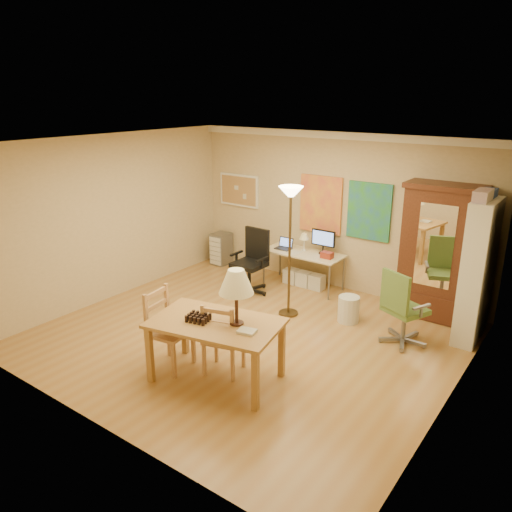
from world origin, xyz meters
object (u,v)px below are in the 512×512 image
Objects in this scene: dining_table at (223,311)px; bookshelf at (477,272)px; computer_desk at (305,266)px; office_chair_black at (251,276)px; office_chair_green at (402,324)px; armoire at (438,261)px.

bookshelf reaches higher than dining_table.
office_chair_black is (-0.64, -0.77, -0.10)m from computer_desk.
office_chair_black is 1.03× the size of office_chair_green.
office_chair_green is at bearing -93.44° from armoire.
computer_desk is at bearing 173.02° from bookshelf.
office_chair_green is 0.54× the size of bookshelf.
office_chair_green is (2.16, -1.06, -0.10)m from computer_desk.
armoire is (2.23, 0.09, 0.51)m from computer_desk.
dining_table reaches higher than office_chair_black.
armoire is at bearing 16.53° from office_chair_black.
armoire is 0.79m from bookshelf.
dining_table is 3.34m from computer_desk.
dining_table is 3.55m from bookshelf.
office_chair_green is at bearing -26.13° from computer_desk.
dining_table is 2.88m from office_chair_black.
office_chair_green is (1.39, 2.14, -0.62)m from dining_table.
bookshelf reaches higher than computer_desk.
bookshelf is at bearing -34.03° from armoire.
computer_desk is 2.97m from bookshelf.
dining_table is at bearing -123.00° from office_chair_green.
office_chair_green is at bearing -6.02° from office_chair_black.
office_chair_black is 3.61m from bookshelf.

